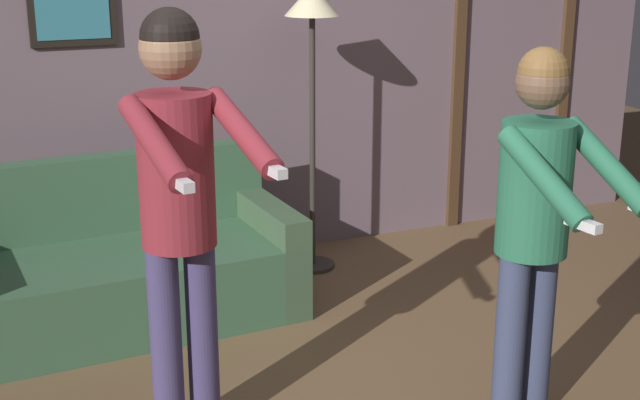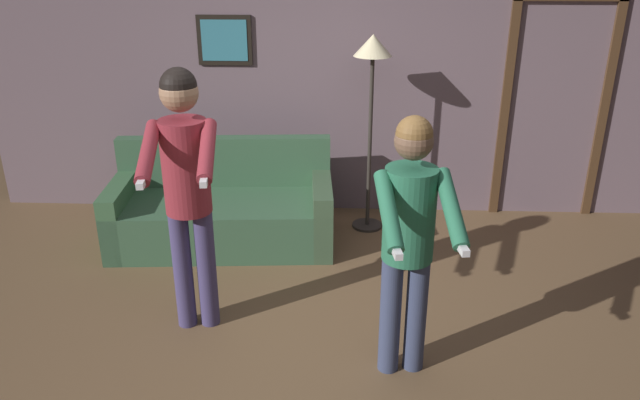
% 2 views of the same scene
% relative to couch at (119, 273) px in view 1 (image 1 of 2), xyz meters
% --- Properties ---
extents(back_wall_assembly, '(6.40, 0.10, 2.60)m').
position_rel_couch_xyz_m(back_wall_assembly, '(0.87, 0.80, 1.02)').
color(back_wall_assembly, '#6E5A64').
rests_on(back_wall_assembly, ground_plane).
extents(couch, '(1.95, 0.98, 0.87)m').
position_rel_couch_xyz_m(couch, '(0.00, 0.00, 0.00)').
color(couch, '#3A6042').
rests_on(couch, ground_plane).
extents(torchiere_lamp, '(0.33, 0.33, 1.77)m').
position_rel_couch_xyz_m(torchiere_lamp, '(1.28, 0.35, 1.19)').
color(torchiere_lamp, '#332D28').
rests_on(torchiere_lamp, ground_plane).
extents(person_standing_left, '(0.49, 0.76, 1.80)m').
position_rel_couch_xyz_m(person_standing_left, '(0.06, -1.30, 0.83)').
color(person_standing_left, '#443C69').
rests_on(person_standing_left, ground_plane).
extents(person_standing_right, '(0.49, 0.67, 1.64)m').
position_rel_couch_xyz_m(person_standing_right, '(1.44, -1.73, 0.71)').
color(person_standing_right, '#384161').
rests_on(person_standing_right, ground_plane).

